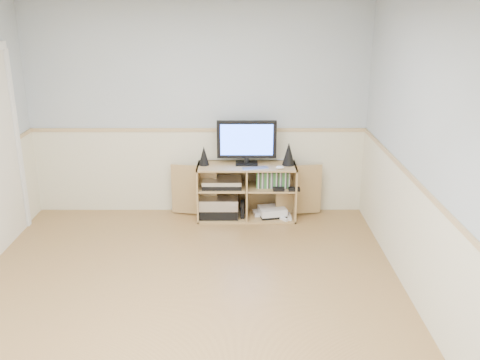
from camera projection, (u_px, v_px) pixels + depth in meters
name	position (u px, v px, depth m)	size (l,w,h in m)	color
room	(171.00, 167.00, 4.27)	(4.04, 4.54, 2.54)	tan
media_cabinet	(246.00, 190.00, 6.39)	(1.81, 0.43, 0.65)	tan
monitor	(247.00, 141.00, 6.19)	(0.69, 0.18, 0.52)	black
speaker_left	(204.00, 156.00, 6.22)	(0.12, 0.12, 0.22)	black
speaker_right	(289.00, 154.00, 6.21)	(0.15, 0.15, 0.27)	black
keyboard	(255.00, 168.00, 6.10)	(0.30, 0.12, 0.01)	silver
mouse	(280.00, 167.00, 6.10)	(0.10, 0.06, 0.04)	white
av_components	(220.00, 200.00, 6.37)	(0.53, 0.34, 0.47)	black
game_consoles	(271.00, 212.00, 6.41)	(0.46, 0.32, 0.11)	white
game_cases	(273.00, 179.00, 6.27)	(0.39, 0.14, 0.19)	#3F8C3F
wall_outlet	(282.00, 164.00, 6.47)	(0.12, 0.03, 0.12)	white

